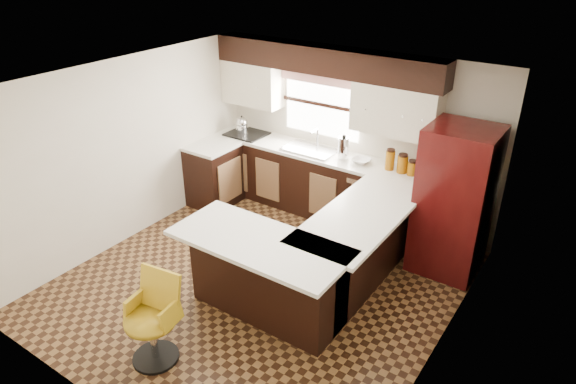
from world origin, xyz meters
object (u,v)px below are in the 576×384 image
Objects in this scene: peninsula_long at (354,250)px; peninsula_return at (267,277)px; refrigerator at (454,201)px; bar_chair at (150,322)px.

peninsula_long and peninsula_return have the same top height.
refrigerator reaches higher than bar_chair.
refrigerator reaches higher than peninsula_long.
refrigerator is 3.64m from bar_chair.
bar_chair is at bearing -114.84° from peninsula_long.
peninsula_long is 1.11m from peninsula_return.
bar_chair is (-1.01, -2.17, 0.01)m from peninsula_long.
peninsula_return is 0.91× the size of refrigerator.
peninsula_long is 1.18× the size of peninsula_return.
peninsula_long is 1.32m from refrigerator.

